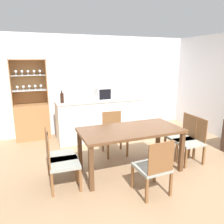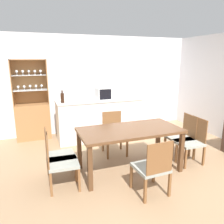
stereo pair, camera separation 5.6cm
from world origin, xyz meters
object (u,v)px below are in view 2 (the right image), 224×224
object	(u,v)px
display_cabinet	(33,116)
dining_chair_side_right_far	(182,137)
dining_table	(130,134)
wine_bottle	(62,98)
dining_chair_side_right_near	(191,141)
dining_chair_side_left_far	(58,155)
dining_chair_side_left_near	(60,162)
dining_chair_head_far	(114,134)
microwave	(105,93)
dining_chair_head_near	(152,167)

from	to	relation	value
display_cabinet	dining_chair_side_right_far	distance (m)	3.53
dining_table	wine_bottle	xyz separation A→B (m)	(-0.90, 1.65, 0.42)
display_cabinet	dining_chair_side_right_near	xyz separation A→B (m)	(2.78, -2.42, -0.15)
display_cabinet	dining_chair_side_left_far	size ratio (longest dim) A/B	2.23
dining_table	dining_chair_side_left_near	world-z (taller)	dining_chair_side_left_near
dining_chair_side_right_near	dining_chair_head_far	bearing A→B (deg)	54.89
display_cabinet	dining_chair_side_left_far	bearing A→B (deg)	-81.24
microwave	dining_chair_side_left_near	bearing A→B (deg)	-125.88
dining_chair_head_near	dining_chair_head_far	bearing A→B (deg)	87.60
dining_chair_head_near	display_cabinet	bearing A→B (deg)	114.63
dining_table	wine_bottle	world-z (taller)	wine_bottle
dining_table	dining_chair_head_far	xyz separation A→B (m)	(0.00, 0.77, -0.26)
dining_table	microwave	xyz separation A→B (m)	(0.17, 1.80, 0.44)
dining_table	dining_chair_side_right_near	bearing A→B (deg)	-6.09
wine_bottle	microwave	bearing A→B (deg)	7.68
display_cabinet	dining_chair_head_near	bearing A→B (deg)	-63.04
microwave	dining_table	bearing A→B (deg)	-95.29
display_cabinet	dining_chair_side_right_far	xyz separation A→B (m)	(2.78, -2.16, -0.15)
dining_chair_head_near	dining_chair_side_right_far	bearing A→B (deg)	34.09
display_cabinet	dining_chair_side_left_far	xyz separation A→B (m)	(0.33, -2.16, -0.15)
dining_chair_side_left_near	dining_chair_side_left_far	size ratio (longest dim) A/B	1.00
dining_chair_side_left_far	dining_chair_side_left_near	bearing A→B (deg)	-0.10
dining_chair_side_left_near	microwave	distance (m)	2.47
dining_chair_head_far	microwave	size ratio (longest dim) A/B	1.91
dining_chair_side_left_far	display_cabinet	bearing A→B (deg)	-171.37
dining_table	dining_chair_head_near	bearing A→B (deg)	-89.85
dining_table	dining_chair_side_left_far	distance (m)	1.26
wine_bottle	dining_chair_head_far	bearing A→B (deg)	-44.17
microwave	wine_bottle	world-z (taller)	microwave
dining_chair_side_right_near	dining_chair_side_left_far	size ratio (longest dim) A/B	1.00
dining_chair_side_right_far	microwave	xyz separation A→B (m)	(-1.06, 1.67, 0.70)
dining_table	wine_bottle	bearing A→B (deg)	118.57
microwave	wine_bottle	bearing A→B (deg)	-172.32
dining_table	dining_chair_side_left_far	size ratio (longest dim) A/B	2.03
dining_chair_side_right_near	dining_chair_side_left_far	xyz separation A→B (m)	(-2.45, 0.26, 0.00)
display_cabinet	dining_chair_side_left_near	size ratio (longest dim) A/B	2.23
dining_chair_side_right_near	dining_chair_side_right_far	bearing A→B (deg)	1.45
dining_chair_side_left_far	wine_bottle	bearing A→B (deg)	167.85
dining_table	dining_chair_side_left_near	bearing A→B (deg)	-174.11
dining_chair_side_right_near	microwave	world-z (taller)	microwave
dining_table	dining_chair_side_right_far	bearing A→B (deg)	5.93
dining_chair_head_near	dining_chair_side_right_near	size ratio (longest dim) A/B	1.00
dining_chair_side_right_far	microwave	distance (m)	2.10
dining_chair_side_left_far	microwave	distance (m)	2.28
dining_chair_side_right_near	dining_chair_head_far	distance (m)	1.52
display_cabinet	dining_chair_head_near	distance (m)	3.44
microwave	dining_chair_side_right_far	bearing A→B (deg)	-57.63
dining_chair_head_far	microwave	bearing A→B (deg)	-94.57
dining_chair_side_right_far	dining_chair_side_right_near	bearing A→B (deg)	-177.53
dining_chair_side_left_near	dining_chair_side_left_far	bearing A→B (deg)	-176.45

